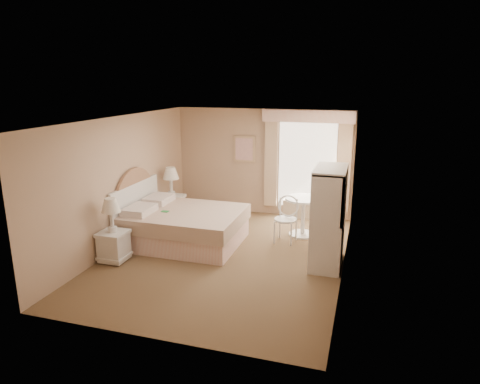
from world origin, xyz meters
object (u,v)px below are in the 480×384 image
(nightstand_near, at_px, (113,238))
(armoire, at_px, (328,225))
(bed, at_px, (179,224))
(cafe_chair, at_px, (287,215))
(nightstand_far, at_px, (172,201))
(round_table, at_px, (303,210))

(nightstand_near, xyz_separation_m, armoire, (3.65, 0.97, 0.29))
(bed, distance_m, armoire, 2.95)
(armoire, bearing_deg, cafe_chair, 135.04)
(bed, relative_size, armoire, 1.30)
(nightstand_far, xyz_separation_m, round_table, (3.02, -0.09, 0.07))
(bed, distance_m, cafe_chair, 2.15)
(bed, xyz_separation_m, cafe_chair, (2.03, 0.69, 0.16))
(bed, height_order, nightstand_far, bed)
(nightstand_far, bearing_deg, armoire, -21.10)
(bed, relative_size, round_table, 2.78)
(round_table, distance_m, armoire, 1.47)
(bed, xyz_separation_m, round_table, (2.30, 1.12, 0.16))
(round_table, bearing_deg, cafe_chair, -122.15)
(nightstand_far, relative_size, cafe_chair, 1.32)
(bed, bearing_deg, round_table, 25.97)
(round_table, bearing_deg, nightstand_far, 178.30)
(nightstand_far, xyz_separation_m, armoire, (3.65, -1.41, 0.25))
(nightstand_near, xyz_separation_m, cafe_chair, (2.76, 1.86, 0.11))
(nightstand_near, height_order, round_table, nightstand_near)
(nightstand_near, distance_m, cafe_chair, 3.33)
(bed, height_order, nightstand_near, bed)
(round_table, bearing_deg, armoire, -64.52)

